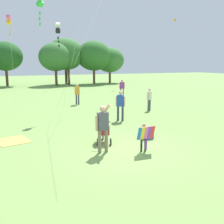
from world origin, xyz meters
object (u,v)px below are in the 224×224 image
object	(u,v)px
person_couple_left	(120,103)
cooler_box	(148,135)
stroller	(103,128)
person_red_shirt	(77,92)
person_sitting_far	(149,97)
kite_green_novelty	(58,29)
picnic_blanket	(13,141)
person_back_turned	(122,87)
kite_orange_delta	(9,20)
kite_adult_black	(41,2)
child_with_butterfly_kite	(144,135)
person_adult_flyer	(103,125)

from	to	relation	value
person_couple_left	cooler_box	size ratio (longest dim) A/B	3.77
stroller	cooler_box	size ratio (longest dim) A/B	2.49
person_red_shirt	person_sitting_far	xyz separation A→B (m)	(3.74, -4.41, -0.05)
kite_green_novelty	picnic_blanket	distance (m)	7.14
person_couple_left	person_back_turned	xyz separation A→B (m)	(4.40, 8.62, -0.01)
kite_orange_delta	person_couple_left	bearing A→B (deg)	-56.64
kite_adult_black	person_red_shirt	xyz separation A→B (m)	(3.54, 7.01, -4.79)
person_sitting_far	person_back_turned	world-z (taller)	person_back_turned
kite_orange_delta	kite_adult_black	bearing A→B (deg)	-83.56
person_red_shirt	kite_orange_delta	bearing A→B (deg)	163.20
person_back_turned	stroller	bearing A→B (deg)	-119.65
child_with_butterfly_kite	kite_orange_delta	size ratio (longest dim) A/B	0.16
child_with_butterfly_kite	picnic_blanket	bearing A→B (deg)	142.45
kite_orange_delta	picnic_blanket	distance (m)	11.09
person_red_shirt	picnic_blanket	size ratio (longest dim) A/B	1.27
kite_green_novelty	cooler_box	xyz separation A→B (m)	(2.32, -6.05, -4.91)
person_adult_flyer	cooler_box	bearing A→B (deg)	18.04
cooler_box	person_sitting_far	bearing A→B (deg)	56.88
person_adult_flyer	person_red_shirt	bearing A→B (deg)	78.37
person_adult_flyer	kite_green_novelty	world-z (taller)	kite_green_novelty
person_adult_flyer	person_couple_left	xyz separation A→B (m)	(2.78, 4.25, -0.04)
stroller	kite_green_novelty	distance (m)	7.30
picnic_blanket	kite_green_novelty	bearing A→B (deg)	53.94
kite_adult_black	kite_orange_delta	world-z (taller)	kite_orange_delta
person_adult_flyer	person_sitting_far	xyz separation A→B (m)	(5.93, 6.22, -0.14)
kite_green_novelty	kite_adult_black	bearing A→B (deg)	-113.66
stroller	kite_adult_black	xyz separation A→B (m)	(-1.82, 2.53, 5.13)
person_sitting_far	person_couple_left	size ratio (longest dim) A/B	0.90
picnic_blanket	kite_orange_delta	bearing A→B (deg)	86.28
kite_orange_delta	person_sitting_far	distance (m)	11.34
person_red_shirt	person_sitting_far	size ratio (longest dim) A/B	1.05
child_with_butterfly_kite	person_couple_left	distance (m)	5.00
stroller	kite_green_novelty	bearing A→B (deg)	94.14
person_adult_flyer	cooler_box	distance (m)	2.64
stroller	person_sitting_far	size ratio (longest dim) A/B	0.73
person_adult_flyer	kite_orange_delta	xyz separation A→B (m)	(-2.30, 11.98, 5.12)
kite_adult_black	person_couple_left	size ratio (longest dim) A/B	3.61
person_sitting_far	kite_orange_delta	bearing A→B (deg)	145.00
person_red_shirt	person_sitting_far	bearing A→B (deg)	-49.69
kite_green_novelty	person_couple_left	size ratio (longest dim) A/B	3.22
stroller	person_couple_left	world-z (taller)	person_couple_left
picnic_blanket	cooler_box	distance (m)	5.64
person_sitting_far	picnic_blanket	size ratio (longest dim) A/B	1.21
picnic_blanket	child_with_butterfly_kite	bearing A→B (deg)	-37.55
person_adult_flyer	kite_orange_delta	bearing A→B (deg)	100.88
person_couple_left	kite_adult_black	bearing A→B (deg)	-171.11
person_red_shirt	cooler_box	bearing A→B (deg)	-88.90
child_with_butterfly_kite	picnic_blanket	distance (m)	5.45
kite_adult_black	person_sitting_far	xyz separation A→B (m)	(7.28, 2.61, -4.84)
kite_adult_black	cooler_box	world-z (taller)	kite_adult_black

